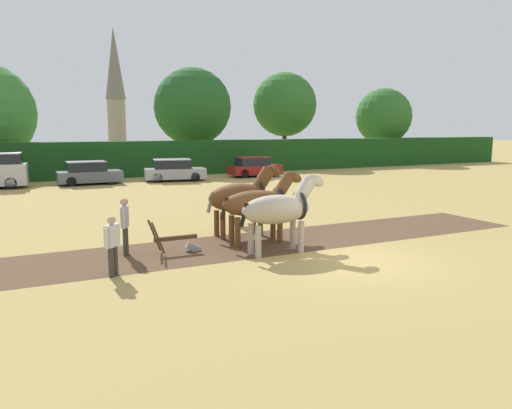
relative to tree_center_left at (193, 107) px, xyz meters
name	(u,v)px	position (x,y,z in m)	size (l,w,h in m)	color
ground_plane	(355,261)	(-6.31, -31.33, -5.46)	(240.00, 240.00, 0.00)	#A88E4C
plowed_furrow_strip	(122,259)	(-12.08, -28.18, -5.46)	(28.28, 3.29, 0.01)	brown
hedgerow	(133,159)	(-6.31, -4.27, -4.13)	(76.99, 1.67, 2.66)	#194719
tree_center_left	(193,107)	(0.00, 0.00, 0.00)	(6.73, 6.73, 8.84)	#4C3823
tree_center	(285,105)	(9.91, 1.16, 0.42)	(6.21, 6.21, 9.00)	#4C3823
tree_center_right	(384,116)	(20.86, -0.59, -0.65)	(5.82, 5.82, 7.74)	brown
church_spire	(115,89)	(-1.85, 24.28, 3.02)	(2.50, 2.50, 16.22)	gray
draft_horse_lead_left	(280,209)	(-7.73, -29.55, -4.14)	(2.88, 0.91, 2.37)	#B2A38E
draft_horse_lead_right	(259,203)	(-7.72, -28.20, -4.15)	(2.96, 0.87, 2.36)	brown
draft_horse_trail_left	(242,197)	(-7.72, -26.85, -4.11)	(2.88, 1.03, 2.46)	brown
plow	(180,242)	(-10.37, -28.19, -5.15)	(1.55, 0.46, 1.13)	#4C331E
farmer_at_plow	(125,222)	(-11.88, -27.79, -4.48)	(0.33, 0.65, 1.69)	#38332D
farmer_beside_team	(232,200)	(-7.15, -24.75, -4.55)	(0.43, 0.54, 1.59)	#4C4C4C
farmer_onlooker_left	(112,242)	(-12.60, -29.76, -4.59)	(0.44, 0.51, 1.53)	#38332D
parked_car_left	(89,173)	(-10.13, -8.30, -4.74)	(4.01, 1.80, 1.51)	#565B66
parked_car_center_left	(174,170)	(-4.51, -8.74, -4.73)	(4.37, 2.45, 1.53)	#9E9EA8
parked_car_center	(254,167)	(1.85, -8.41, -4.74)	(3.94, 1.81, 1.49)	maroon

